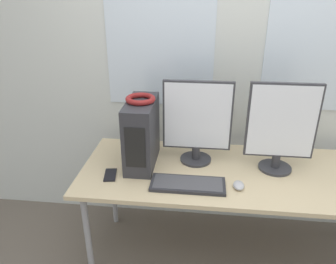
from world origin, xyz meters
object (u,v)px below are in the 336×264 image
(pc_tower, at_px, (142,133))
(cell_phone, at_px, (110,175))
(monitor_main, at_px, (197,121))
(monitor_right_near, at_px, (281,127))
(headphones, at_px, (140,99))
(keyboard, at_px, (188,184))
(mouse, at_px, (239,185))

(pc_tower, distance_m, cell_phone, 0.33)
(monitor_main, xyz_separation_m, monitor_right_near, (0.51, -0.05, 0.01))
(monitor_right_near, bearing_deg, cell_phone, -169.11)
(headphones, relative_size, monitor_main, 0.33)
(pc_tower, height_order, monitor_right_near, monitor_right_near)
(monitor_main, distance_m, monitor_right_near, 0.52)
(monitor_main, relative_size, keyboard, 1.25)
(keyboard, bearing_deg, headphones, 142.51)
(monitor_main, xyz_separation_m, mouse, (0.27, -0.30, -0.27))
(pc_tower, distance_m, mouse, 0.69)
(monitor_right_near, bearing_deg, keyboard, -154.84)
(pc_tower, relative_size, monitor_right_near, 0.75)
(headphones, bearing_deg, pc_tower, -90.00)
(headphones, relative_size, keyboard, 0.42)
(headphones, height_order, keyboard, headphones)
(monitor_main, distance_m, cell_phone, 0.65)
(headphones, distance_m, cell_phone, 0.51)
(headphones, xyz_separation_m, cell_phone, (-0.17, -0.18, -0.44))
(pc_tower, xyz_separation_m, monitor_main, (0.35, 0.07, 0.07))
(monitor_right_near, bearing_deg, pc_tower, -178.94)
(monitor_main, relative_size, monitor_right_near, 0.97)
(monitor_main, height_order, mouse, monitor_main)
(mouse, bearing_deg, headphones, 159.71)
(monitor_right_near, distance_m, cell_phone, 1.09)
(monitor_main, bearing_deg, cell_phone, -154.14)
(monitor_main, xyz_separation_m, keyboard, (-0.04, -0.31, -0.28))
(monitor_right_near, height_order, cell_phone, monitor_right_near)
(mouse, bearing_deg, pc_tower, 159.78)
(pc_tower, bearing_deg, keyboard, -37.39)
(pc_tower, xyz_separation_m, mouse, (0.62, -0.23, -0.20))
(pc_tower, relative_size, monitor_main, 0.78)
(headphones, height_order, monitor_main, monitor_main)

